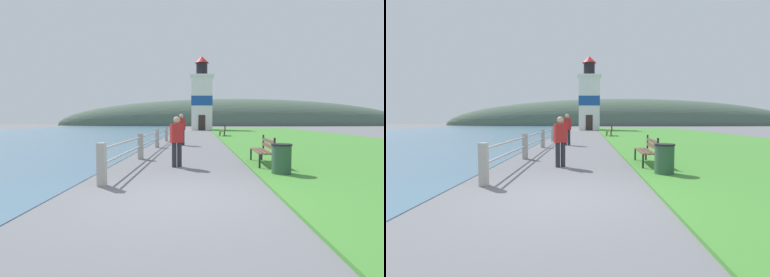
# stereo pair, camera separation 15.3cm
# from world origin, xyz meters

# --- Properties ---
(ground_plane) EXTENTS (160.00, 160.00, 0.00)m
(ground_plane) POSITION_xyz_m (0.00, 0.00, 0.00)
(ground_plane) COLOR slate
(grass_verge) EXTENTS (12.00, 48.94, 0.06)m
(grass_verge) POSITION_xyz_m (7.89, 16.31, 0.03)
(grass_verge) COLOR #428433
(grass_verge) RESTS_ON ground_plane
(water_strip) EXTENTS (24.00, 78.31, 0.01)m
(water_strip) POSITION_xyz_m (-14.39, 16.31, 0.01)
(water_strip) COLOR #476B84
(water_strip) RESTS_ON ground_plane
(seawall_railing) EXTENTS (0.18, 26.92, 0.96)m
(seawall_railing) POSITION_xyz_m (-1.79, 14.37, 0.56)
(seawall_railing) COLOR #A8A399
(seawall_railing) RESTS_ON ground_plane
(park_bench_near) EXTENTS (0.52, 1.79, 0.94)m
(park_bench_near) POSITION_xyz_m (2.44, 3.98, 0.54)
(park_bench_near) COLOR brown
(park_bench_near) RESTS_ON ground_plane
(park_bench_midway) EXTENTS (0.68, 1.79, 0.94)m
(park_bench_midway) POSITION_xyz_m (2.47, 19.91, 0.54)
(park_bench_midway) COLOR brown
(park_bench_midway) RESTS_ON ground_plane
(lighthouse) EXTENTS (3.12, 3.12, 9.76)m
(lighthouse) POSITION_xyz_m (0.79, 34.60, 4.16)
(lighthouse) COLOR white
(lighthouse) RESTS_ON ground_plane
(person_strolling) EXTENTS (0.47, 0.31, 1.77)m
(person_strolling) POSITION_xyz_m (-0.61, 11.31, 0.96)
(person_strolling) COLOR #28282D
(person_strolling) RESTS_ON ground_plane
(person_by_railing) EXTENTS (0.43, 0.35, 1.56)m
(person_by_railing) POSITION_xyz_m (-0.31, 3.64, 0.85)
(person_by_railing) COLOR #28282D
(person_by_railing) RESTS_ON ground_plane
(trash_bin) EXTENTS (0.54, 0.54, 0.84)m
(trash_bin) POSITION_xyz_m (2.53, 2.29, 0.42)
(trash_bin) COLOR #2D5138
(trash_bin) RESTS_ON ground_plane
(distant_hillside) EXTENTS (80.00, 16.00, 12.00)m
(distant_hillside) POSITION_xyz_m (8.00, 62.63, 0.00)
(distant_hillside) COLOR #475B4C
(distant_hillside) RESTS_ON ground_plane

